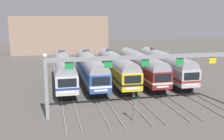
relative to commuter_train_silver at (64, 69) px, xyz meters
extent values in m
plane|color=#4C4944|center=(8.34, 0.00, -2.69)|extent=(160.00, 160.00, 0.00)
cube|color=gray|center=(-0.72, 17.00, -2.61)|extent=(0.07, 70.00, 0.15)
cube|color=gray|center=(0.72, 17.00, -2.61)|extent=(0.07, 70.00, 0.15)
cube|color=gray|center=(3.45, 17.00, -2.61)|extent=(0.07, 70.00, 0.15)
cube|color=gray|center=(4.89, 17.00, -2.61)|extent=(0.07, 70.00, 0.15)
cube|color=gray|center=(7.63, 17.00, -2.61)|extent=(0.07, 70.00, 0.15)
cube|color=gray|center=(9.06, 17.00, -2.61)|extent=(0.07, 70.00, 0.15)
cube|color=gray|center=(11.80, 17.00, -2.61)|extent=(0.07, 70.00, 0.15)
cube|color=gray|center=(13.23, 17.00, -2.61)|extent=(0.07, 70.00, 0.15)
cube|color=gray|center=(15.97, 17.00, -2.61)|extent=(0.07, 70.00, 0.15)
cube|color=gray|center=(17.40, 17.00, -2.61)|extent=(0.07, 70.00, 0.15)
cube|color=silver|center=(0.00, 0.00, -0.46)|extent=(2.85, 18.00, 2.35)
cube|color=navy|center=(0.00, 0.00, -0.82)|extent=(2.88, 18.02, 0.28)
cylinder|color=gray|center=(0.00, 0.00, 0.71)|extent=(2.74, 17.64, 2.74)
cube|color=black|center=(0.00, -9.02, 0.01)|extent=(2.28, 0.06, 1.03)
cube|color=silver|center=(0.00, -9.02, -1.21)|extent=(1.71, 0.05, 0.24)
cube|color=black|center=(0.00, -6.30, -2.16)|extent=(2.28, 2.60, 1.05)
cube|color=black|center=(0.00, 6.30, -2.16)|extent=(2.28, 2.60, 1.05)
cube|color=#4C4C51|center=(0.00, 5.04, 2.26)|extent=(1.10, 1.10, 0.20)
cube|color=#284C9E|center=(4.17, 0.00, -0.46)|extent=(2.85, 18.00, 2.35)
cube|color=white|center=(4.17, 0.00, -0.82)|extent=(2.88, 18.02, 0.28)
cylinder|color=gray|center=(4.17, 0.00, 0.71)|extent=(2.74, 17.64, 2.74)
cube|color=black|center=(4.17, -9.02, 0.01)|extent=(2.28, 0.06, 1.03)
cube|color=silver|center=(4.17, -9.02, -1.21)|extent=(1.71, 0.05, 0.24)
cube|color=black|center=(4.17, -6.30, -2.16)|extent=(2.28, 2.60, 1.05)
cube|color=black|center=(4.17, 6.30, -2.16)|extent=(2.28, 2.60, 1.05)
cube|color=#4C4C51|center=(4.17, 5.04, 2.26)|extent=(1.10, 1.10, 0.20)
cube|color=gold|center=(8.34, 0.00, -0.46)|extent=(2.85, 18.00, 2.35)
cube|color=black|center=(8.34, 0.00, -0.82)|extent=(2.88, 18.02, 0.28)
cylinder|color=gray|center=(8.34, 0.00, 0.71)|extent=(2.74, 17.64, 2.74)
cube|color=black|center=(8.34, -9.02, 0.01)|extent=(2.28, 0.06, 1.03)
cube|color=silver|center=(8.34, -9.02, -1.21)|extent=(1.71, 0.05, 0.24)
cube|color=black|center=(8.34, -6.30, -2.16)|extent=(2.28, 2.60, 1.05)
cube|color=black|center=(8.34, 6.30, -2.16)|extent=(2.28, 2.60, 1.05)
cube|color=#4C4C51|center=(8.34, 5.04, 2.26)|extent=(1.10, 1.10, 0.20)
cube|color=maroon|center=(12.52, 0.00, -0.46)|extent=(2.85, 18.00, 2.35)
cube|color=beige|center=(12.52, 0.00, -0.82)|extent=(2.88, 18.02, 0.28)
cylinder|color=gray|center=(12.52, 0.00, 0.71)|extent=(2.74, 17.64, 2.74)
cube|color=black|center=(12.52, -9.02, 0.01)|extent=(2.28, 0.06, 1.03)
cube|color=silver|center=(12.52, -9.02, -1.21)|extent=(1.71, 0.05, 0.24)
cube|color=black|center=(12.52, -6.30, -2.16)|extent=(2.28, 2.60, 1.05)
cube|color=black|center=(12.52, 6.30, -2.16)|extent=(2.28, 2.60, 1.05)
cube|color=#B2B5BA|center=(16.69, 0.00, -0.46)|extent=(2.85, 18.00, 2.35)
cube|color=#B21E1E|center=(16.69, 0.00, -0.82)|extent=(2.88, 18.02, 0.28)
cylinder|color=gray|center=(16.69, 0.00, 0.71)|extent=(2.74, 17.64, 2.74)
cube|color=black|center=(16.69, -9.02, 0.01)|extent=(2.28, 0.06, 1.03)
cube|color=silver|center=(16.69, -9.02, -1.21)|extent=(1.71, 0.05, 0.24)
cube|color=black|center=(16.69, -6.30, -2.16)|extent=(2.28, 2.60, 1.05)
cube|color=black|center=(16.69, 6.30, -2.16)|extent=(2.28, 2.60, 1.05)
cube|color=#4C4C51|center=(16.69, 5.04, 2.26)|extent=(1.10, 1.10, 0.20)
cube|color=gray|center=(-2.40, -13.50, 0.56)|extent=(0.36, 0.36, 6.50)
cube|color=gray|center=(8.34, -13.50, 3.56)|extent=(21.49, 0.32, 0.44)
cube|color=#198C3F|center=(0.00, -13.50, 2.94)|extent=(0.90, 0.08, 0.80)
cube|color=#198C3F|center=(4.17, -13.50, 2.94)|extent=(0.90, 0.08, 0.80)
cube|color=#198C3F|center=(8.34, -13.50, 2.94)|extent=(0.90, 0.08, 0.80)
cube|color=#198C3F|center=(12.52, -13.50, 2.94)|extent=(0.90, 0.08, 0.80)
cube|color=yellow|center=(16.69, -13.50, 2.94)|extent=(0.90, 0.08, 0.80)
sphere|color=white|center=(-2.40, -13.50, 4.06)|extent=(0.44, 0.44, 0.44)
cylinder|color=#59595E|center=(6.26, -15.98, -1.17)|extent=(0.12, 0.12, 3.03)
cube|color=black|center=(6.26, -15.98, 0.00)|extent=(0.28, 0.24, 0.60)
sphere|color=green|center=(6.26, -16.12, 0.00)|extent=(0.18, 0.18, 0.18)
cube|color=gray|center=(1.09, 40.71, 2.69)|extent=(27.23, 10.00, 10.75)
camera|label=1|loc=(-1.80, -41.43, 7.96)|focal=43.41mm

